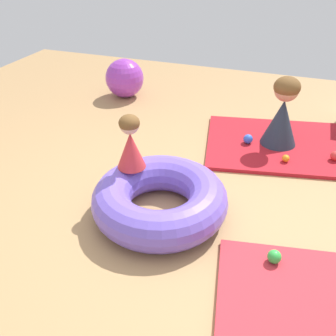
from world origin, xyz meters
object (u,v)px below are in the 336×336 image
(inflatable_cushion, at_px, (160,199))
(play_ball_green, at_px, (274,257))
(child_in_red, at_px, (130,142))
(play_ball_orange, at_px, (286,158))
(adult_seated, at_px, (283,112))
(play_ball_red, at_px, (335,156))
(exercise_ball_large, at_px, (125,78))
(play_ball_blue, at_px, (248,139))

(inflatable_cushion, height_order, play_ball_green, inflatable_cushion)
(child_in_red, xyz_separation_m, play_ball_orange, (1.21, 1.00, -0.47))
(play_ball_orange, bearing_deg, inflatable_cushion, -127.75)
(inflatable_cushion, distance_m, adult_seated, 1.73)
(play_ball_red, bearing_deg, adult_seated, 163.43)
(inflatable_cushion, bearing_deg, exercise_ball_large, 121.30)
(inflatable_cushion, bearing_deg, adult_seated, 62.92)
(play_ball_red, bearing_deg, play_ball_blue, 176.21)
(inflatable_cushion, height_order, child_in_red, child_in_red)
(adult_seated, height_order, play_ball_red, adult_seated)
(child_in_red, relative_size, play_ball_green, 4.80)
(inflatable_cushion, bearing_deg, play_ball_orange, 52.25)
(inflatable_cushion, bearing_deg, play_ball_blue, 71.36)
(child_in_red, relative_size, exercise_ball_large, 0.89)
(child_in_red, height_order, exercise_ball_large, child_in_red)
(adult_seated, xyz_separation_m, play_ball_blue, (-0.30, -0.11, -0.31))
(inflatable_cushion, xyz_separation_m, adult_seated, (0.78, 1.53, 0.24))
(play_ball_blue, bearing_deg, exercise_ball_large, 154.89)
(play_ball_green, bearing_deg, exercise_ball_large, 132.57)
(play_ball_green, bearing_deg, play_ball_orange, 91.94)
(play_ball_blue, relative_size, play_ball_green, 1.04)
(play_ball_red, relative_size, play_ball_green, 1.00)
(play_ball_blue, distance_m, play_ball_green, 1.73)
(inflatable_cushion, relative_size, play_ball_orange, 14.99)
(play_ball_orange, height_order, play_ball_red, play_ball_red)
(play_ball_orange, bearing_deg, adult_seated, 107.42)
(child_in_red, height_order, play_ball_blue, child_in_red)
(play_ball_red, xyz_separation_m, play_ball_blue, (-0.88, 0.06, 0.00))
(inflatable_cushion, height_order, adult_seated, adult_seated)
(play_ball_blue, distance_m, exercise_ball_large, 2.07)
(exercise_ball_large, bearing_deg, play_ball_green, -47.43)
(inflatable_cushion, distance_m, play_ball_red, 1.92)
(play_ball_green, bearing_deg, inflatable_cushion, 164.95)
(adult_seated, xyz_separation_m, play_ball_orange, (0.12, -0.37, -0.32))
(inflatable_cushion, xyz_separation_m, play_ball_green, (0.95, -0.25, -0.07))
(play_ball_green, bearing_deg, play_ball_red, 75.64)
(play_ball_orange, distance_m, play_ball_blue, 0.49)
(adult_seated, bearing_deg, play_ball_green, 145.22)
(adult_seated, bearing_deg, play_ball_blue, 70.37)
(child_in_red, xyz_separation_m, play_ball_green, (1.25, -0.41, -0.46))
(play_ball_red, xyz_separation_m, play_ball_green, (-0.41, -1.61, 0.00))
(play_ball_blue, xyz_separation_m, play_ball_green, (0.47, -1.67, -0.00))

